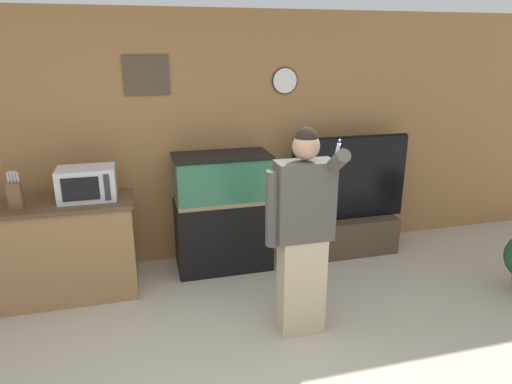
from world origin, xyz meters
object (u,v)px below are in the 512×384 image
object	(u,v)px
aquarium_on_stand	(223,212)
tv_on_stand	(347,220)
counter_island	(59,250)
person_standing	(302,231)
microwave	(87,184)
knife_block	(15,194)

from	to	relation	value
aquarium_on_stand	tv_on_stand	size ratio (longest dim) A/B	0.91
aquarium_on_stand	counter_island	bearing A→B (deg)	-172.38
aquarium_on_stand	person_standing	size ratio (longest dim) A/B	0.72
aquarium_on_stand	tv_on_stand	bearing A→B (deg)	-0.43
microwave	tv_on_stand	xyz separation A→B (m)	(2.67, 0.17, -0.68)
aquarium_on_stand	tv_on_stand	xyz separation A→B (m)	(1.41, -0.01, -0.23)
counter_island	microwave	size ratio (longest dim) A/B	2.78
aquarium_on_stand	tv_on_stand	distance (m)	1.43
knife_block	aquarium_on_stand	bearing A→B (deg)	8.14
counter_island	tv_on_stand	size ratio (longest dim) A/B	1.03
knife_block	microwave	bearing A→B (deg)	7.66
knife_block	person_standing	size ratio (longest dim) A/B	0.19
counter_island	aquarium_on_stand	world-z (taller)	aquarium_on_stand
counter_island	knife_block	world-z (taller)	knife_block
aquarium_on_stand	knife_block	bearing A→B (deg)	-171.86
tv_on_stand	aquarium_on_stand	bearing A→B (deg)	179.57
microwave	aquarium_on_stand	bearing A→B (deg)	8.37
tv_on_stand	person_standing	size ratio (longest dim) A/B	0.79
microwave	tv_on_stand	distance (m)	2.76
microwave	aquarium_on_stand	distance (m)	1.35
microwave	person_standing	bearing A→B (deg)	-34.11
person_standing	knife_block	bearing A→B (deg)	154.97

